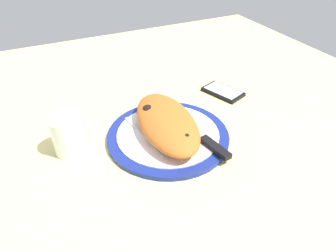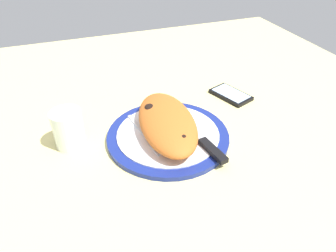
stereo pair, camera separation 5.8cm
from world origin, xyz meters
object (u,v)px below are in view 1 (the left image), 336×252
plate (168,135)px  knife (205,140)px  fork (149,138)px  smartphone (223,92)px  calzone (167,122)px  water_glass (68,137)px

plate → knife: knife is taller
fork → knife: (6.41, 11.16, 0.28)cm
plate → smartphone: (-12.18, 23.81, -0.15)cm
knife → smartphone: bearing=136.7°
smartphone → fork: bearing=-66.8°
plate → fork: (0.21, -5.04, 0.99)cm
plate → calzone: 3.53cm
calzone → water_glass: size_ratio=3.07×
smartphone → plate: bearing=-62.9°
smartphone → water_glass: bearing=-81.6°
calzone → knife: (7.28, 6.05, -2.19)cm
plate → water_glass: (-5.41, -21.92, 3.14)cm
calzone → knife: calzone is taller
plate → fork: size_ratio=1.69×
plate → water_glass: water_glass is taller
plate → knife: bearing=42.8°
fork → smartphone: size_ratio=1.32×
knife → calzone: bearing=-140.2°
fork → water_glass: bearing=-108.4°
calzone → water_glass: (-4.75, -22.00, -0.32)cm
knife → plate: bearing=-137.2°
plate → smartphone: plate is taller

